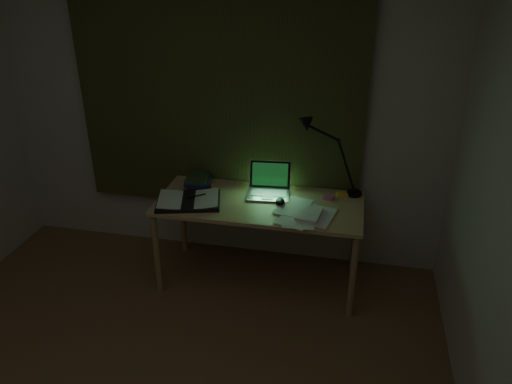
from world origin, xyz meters
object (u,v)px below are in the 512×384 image
Objects in this scene: laptop at (269,182)px; loose_papers at (302,212)px; open_textbook at (188,200)px; desk at (259,242)px; book_stack at (198,180)px; desk_lamp at (358,158)px.

laptop is 0.37m from loose_papers.
laptop is 0.60m from open_textbook.
laptop is 0.96× the size of loose_papers.
desk is 0.67m from book_stack.
desk is 0.96m from desk_lamp.
desk_lamp is at bearing 46.80° from loose_papers.
desk is 0.49m from loose_papers.
open_textbook reaches higher than loose_papers.
open_textbook is 2.05× the size of book_stack.
desk_lamp reaches higher than loose_papers.
open_textbook is at bearing -179.65° from loose_papers.
desk_lamp is at bearing 7.98° from laptop.
loose_papers is (0.32, -0.11, 0.35)m from desk.
desk is 4.22× the size of laptop.
loose_papers is (0.28, -0.22, -0.10)m from laptop.
desk is 2.48× the size of desk_lamp.
desk_lamp is at bearing 2.88° from open_textbook.
laptop reaches higher than desk.
loose_papers is at bearing -18.63° from desk.
book_stack reaches higher than open_textbook.
book_stack is (-0.57, 0.08, -0.07)m from laptop.
laptop is (0.05, 0.11, 0.45)m from desk.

